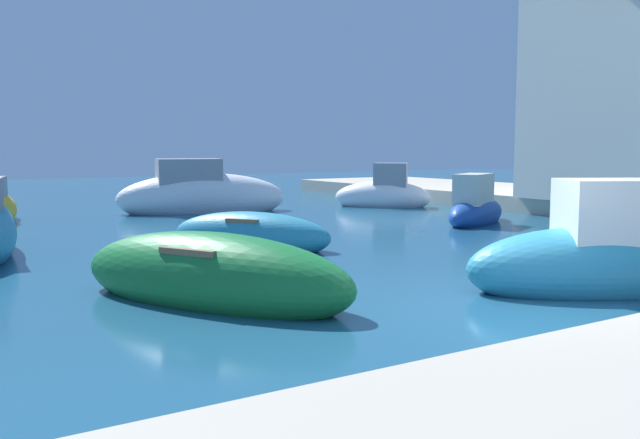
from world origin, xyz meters
The scene contains 7 objects.
ground centered at (0.00, 0.00, 0.00)m, with size 80.00×80.00×0.00m, color #1E5170.
moored_boat_0 centered at (-2.87, 2.60, 0.33)m, with size 3.21×4.36×1.20m.
moored_boat_3 centered at (-0.28, 6.64, 0.27)m, with size 2.91×3.42×0.96m.
moored_boat_4 centered at (1.93, 0.29, 0.47)m, with size 3.73×2.87×1.86m.
moored_boat_5 centered at (7.88, 12.87, 0.41)m, with size 3.23×3.15×1.74m.
moored_boat_7 centered at (6.78, 7.44, 0.39)m, with size 3.28×2.31×1.54m.
moored_boat_8 centered at (1.82, 14.28, 0.52)m, with size 5.52×2.89×2.02m.
Camera 1 is at (-6.42, -5.72, 2.05)m, focal length 38.53 mm.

